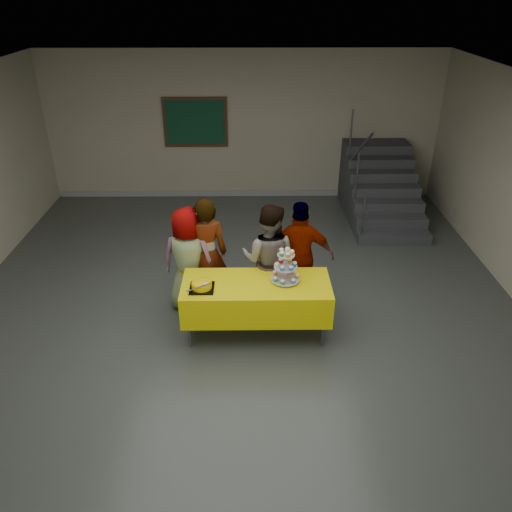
{
  "coord_description": "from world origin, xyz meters",
  "views": [
    {
      "loc": [
        0.15,
        -5.18,
        4.1
      ],
      "look_at": [
        0.21,
        0.35,
        1.05
      ],
      "focal_mm": 35.0,
      "sensor_mm": 36.0,
      "label": 1
    }
  ],
  "objects_px": {
    "cupcake_stand": "(286,268)",
    "schoolchild_a": "(188,260)",
    "staircase": "(379,188)",
    "noticeboard": "(195,122)",
    "schoolchild_c": "(269,259)",
    "schoolchild_b": "(206,254)",
    "schoolchild_d": "(300,257)",
    "bake_table": "(256,297)",
    "bear_cake": "(202,285)"
  },
  "relations": [
    {
      "from": "schoolchild_b",
      "to": "staircase",
      "type": "bearing_deg",
      "value": -144.08
    },
    {
      "from": "bear_cake",
      "to": "noticeboard",
      "type": "distance_m",
      "value": 5.02
    },
    {
      "from": "cupcake_stand",
      "to": "bake_table",
      "type": "bearing_deg",
      "value": -170.82
    },
    {
      "from": "bake_table",
      "to": "bear_cake",
      "type": "relative_size",
      "value": 5.25
    },
    {
      "from": "schoolchild_a",
      "to": "schoolchild_c",
      "type": "height_order",
      "value": "schoolchild_c"
    },
    {
      "from": "bake_table",
      "to": "schoolchild_c",
      "type": "relative_size",
      "value": 1.18
    },
    {
      "from": "schoolchild_c",
      "to": "schoolchild_b",
      "type": "bearing_deg",
      "value": 8.72
    },
    {
      "from": "bear_cake",
      "to": "noticeboard",
      "type": "relative_size",
      "value": 0.28
    },
    {
      "from": "bear_cake",
      "to": "schoolchild_c",
      "type": "relative_size",
      "value": 0.22
    },
    {
      "from": "bake_table",
      "to": "cupcake_stand",
      "type": "distance_m",
      "value": 0.55
    },
    {
      "from": "cupcake_stand",
      "to": "bear_cake",
      "type": "xyz_separation_m",
      "value": [
        -1.04,
        -0.18,
        -0.12
      ]
    },
    {
      "from": "bear_cake",
      "to": "schoolchild_d",
      "type": "height_order",
      "value": "schoolchild_d"
    },
    {
      "from": "cupcake_stand",
      "to": "schoolchild_a",
      "type": "bearing_deg",
      "value": 156.66
    },
    {
      "from": "bear_cake",
      "to": "schoolchild_a",
      "type": "relative_size",
      "value": 0.24
    },
    {
      "from": "schoolchild_d",
      "to": "staircase",
      "type": "distance_m",
      "value": 3.85
    },
    {
      "from": "schoolchild_a",
      "to": "cupcake_stand",
      "type": "bearing_deg",
      "value": 169.04
    },
    {
      "from": "schoolchild_c",
      "to": "schoolchild_d",
      "type": "relative_size",
      "value": 1.0
    },
    {
      "from": "cupcake_stand",
      "to": "staircase",
      "type": "distance_m",
      "value": 4.47
    },
    {
      "from": "schoolchild_a",
      "to": "schoolchild_d",
      "type": "xyz_separation_m",
      "value": [
        1.53,
        0.01,
        0.04
      ]
    },
    {
      "from": "bake_table",
      "to": "schoolchild_a",
      "type": "distance_m",
      "value": 1.13
    },
    {
      "from": "cupcake_stand",
      "to": "staircase",
      "type": "bearing_deg",
      "value": 61.62
    },
    {
      "from": "schoolchild_b",
      "to": "schoolchild_d",
      "type": "xyz_separation_m",
      "value": [
        1.28,
        -0.04,
        -0.03
      ]
    },
    {
      "from": "cupcake_stand",
      "to": "staircase",
      "type": "height_order",
      "value": "staircase"
    },
    {
      "from": "cupcake_stand",
      "to": "schoolchild_a",
      "type": "relative_size",
      "value": 0.29
    },
    {
      "from": "bake_table",
      "to": "schoolchild_b",
      "type": "xyz_separation_m",
      "value": [
        -0.68,
        0.66,
        0.27
      ]
    },
    {
      "from": "schoolchild_a",
      "to": "schoolchild_d",
      "type": "relative_size",
      "value": 0.95
    },
    {
      "from": "bear_cake",
      "to": "schoolchild_b",
      "type": "bearing_deg",
      "value": 90.45
    },
    {
      "from": "cupcake_stand",
      "to": "bear_cake",
      "type": "bearing_deg",
      "value": -170.01
    },
    {
      "from": "bear_cake",
      "to": "schoolchild_c",
      "type": "height_order",
      "value": "schoolchild_c"
    },
    {
      "from": "schoolchild_d",
      "to": "noticeboard",
      "type": "distance_m",
      "value": 4.61
    },
    {
      "from": "schoolchild_c",
      "to": "noticeboard",
      "type": "distance_m",
      "value": 4.53
    },
    {
      "from": "bear_cake",
      "to": "schoolchild_b",
      "type": "distance_m",
      "value": 0.79
    },
    {
      "from": "schoolchild_d",
      "to": "cupcake_stand",
      "type": "bearing_deg",
      "value": 69.05
    },
    {
      "from": "bake_table",
      "to": "staircase",
      "type": "height_order",
      "value": "staircase"
    },
    {
      "from": "schoolchild_b",
      "to": "schoolchild_d",
      "type": "bearing_deg",
      "value": 168.02
    },
    {
      "from": "bear_cake",
      "to": "staircase",
      "type": "bearing_deg",
      "value": 52.38
    },
    {
      "from": "bake_table",
      "to": "schoolchild_a",
      "type": "xyz_separation_m",
      "value": [
        -0.92,
        0.62,
        0.21
      ]
    },
    {
      "from": "schoolchild_d",
      "to": "noticeboard",
      "type": "height_order",
      "value": "noticeboard"
    },
    {
      "from": "schoolchild_a",
      "to": "schoolchild_d",
      "type": "bearing_deg",
      "value": -167.24
    },
    {
      "from": "schoolchild_a",
      "to": "staircase",
      "type": "xyz_separation_m",
      "value": [
        3.41,
        3.36,
        -0.27
      ]
    },
    {
      "from": "schoolchild_b",
      "to": "schoolchild_d",
      "type": "height_order",
      "value": "schoolchild_b"
    },
    {
      "from": "bear_cake",
      "to": "noticeboard",
      "type": "height_order",
      "value": "noticeboard"
    },
    {
      "from": "staircase",
      "to": "noticeboard",
      "type": "distance_m",
      "value": 3.91
    },
    {
      "from": "schoolchild_b",
      "to": "noticeboard",
      "type": "height_order",
      "value": "noticeboard"
    },
    {
      "from": "schoolchild_a",
      "to": "schoolchild_b",
      "type": "xyz_separation_m",
      "value": [
        0.24,
        0.05,
        0.06
      ]
    },
    {
      "from": "bake_table",
      "to": "bear_cake",
      "type": "xyz_separation_m",
      "value": [
        -0.67,
        -0.12,
        0.27
      ]
    },
    {
      "from": "bake_table",
      "to": "schoolchild_b",
      "type": "relative_size",
      "value": 1.14
    },
    {
      "from": "schoolchild_a",
      "to": "schoolchild_c",
      "type": "xyz_separation_m",
      "value": [
        1.1,
        -0.05,
        0.04
      ]
    },
    {
      "from": "schoolchild_a",
      "to": "schoolchild_d",
      "type": "height_order",
      "value": "schoolchild_d"
    },
    {
      "from": "noticeboard",
      "to": "bear_cake",
      "type": "bearing_deg",
      "value": -84.19
    }
  ]
}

